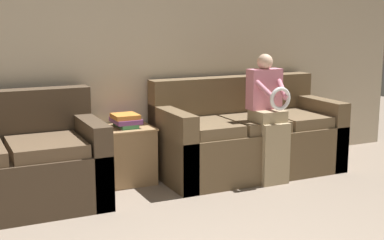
{
  "coord_description": "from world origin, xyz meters",
  "views": [
    {
      "loc": [
        -1.07,
        -1.77,
        1.57
      ],
      "look_at": [
        0.7,
        1.95,
        0.78
      ],
      "focal_mm": 50.0,
      "sensor_mm": 36.0,
      "label": 1
    }
  ],
  "objects_px": {
    "couch_side": "(6,168)",
    "book_stack": "(126,120)",
    "couch_main": "(247,139)",
    "child_left_seated": "(269,113)",
    "side_shelf": "(127,154)"
  },
  "relations": [
    {
      "from": "couch_main",
      "to": "child_left_seated",
      "type": "relative_size",
      "value": 1.51
    },
    {
      "from": "couch_side",
      "to": "book_stack",
      "type": "bearing_deg",
      "value": 12.72
    },
    {
      "from": "child_left_seated",
      "to": "book_stack",
      "type": "bearing_deg",
      "value": 156.1
    },
    {
      "from": "book_stack",
      "to": "couch_main",
      "type": "bearing_deg",
      "value": -9.3
    },
    {
      "from": "child_left_seated",
      "to": "side_shelf",
      "type": "bearing_deg",
      "value": 156.11
    },
    {
      "from": "side_shelf",
      "to": "book_stack",
      "type": "relative_size",
      "value": 1.74
    },
    {
      "from": "couch_main",
      "to": "couch_side",
      "type": "bearing_deg",
      "value": -178.68
    },
    {
      "from": "couch_main",
      "to": "side_shelf",
      "type": "height_order",
      "value": "couch_main"
    },
    {
      "from": "couch_side",
      "to": "child_left_seated",
      "type": "bearing_deg",
      "value": -7.17
    },
    {
      "from": "child_left_seated",
      "to": "side_shelf",
      "type": "height_order",
      "value": "child_left_seated"
    },
    {
      "from": "couch_main",
      "to": "couch_side",
      "type": "height_order",
      "value": "couch_main"
    },
    {
      "from": "couch_side",
      "to": "side_shelf",
      "type": "bearing_deg",
      "value": 12.5
    },
    {
      "from": "book_stack",
      "to": "side_shelf",
      "type": "bearing_deg",
      "value": -25.41
    },
    {
      "from": "couch_side",
      "to": "side_shelf",
      "type": "distance_m",
      "value": 1.17
    },
    {
      "from": "couch_main",
      "to": "couch_side",
      "type": "relative_size",
      "value": 1.18
    }
  ]
}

